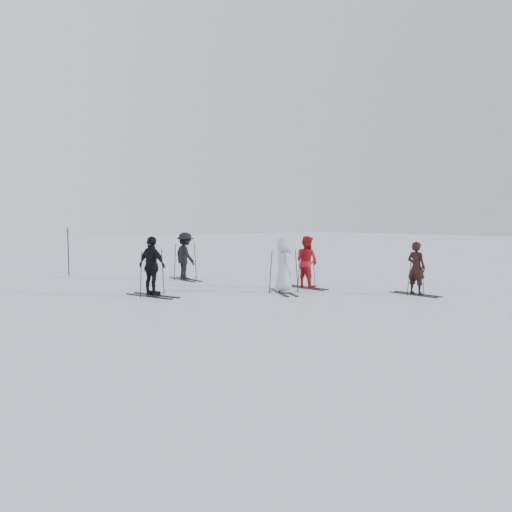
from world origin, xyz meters
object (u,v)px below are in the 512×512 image
at_px(skier_uphill_left, 152,267).
at_px(skier_grey, 284,266).
at_px(skier_uphill_far, 185,257).
at_px(skier_near_dark, 416,269).
at_px(skier_red, 307,263).
at_px(piste_marker, 68,252).

bearing_deg(skier_uphill_left, skier_grey, -134.89).
bearing_deg(skier_uphill_far, skier_near_dark, -153.92).
relative_size(skier_near_dark, skier_red, 0.93).
height_order(skier_grey, skier_uphill_left, skier_uphill_left).
xyz_separation_m(skier_near_dark, skier_grey, (-2.79, 2.56, 0.05)).
bearing_deg(skier_near_dark, skier_red, 23.67).
bearing_deg(skier_grey, skier_near_dark, -108.88).
height_order(skier_near_dark, skier_grey, skier_grey).
bearing_deg(skier_uphill_left, piste_marker, -16.17).
bearing_deg(skier_uphill_left, skier_red, -124.01).
height_order(skier_red, skier_uphill_far, skier_uphill_far).
height_order(skier_red, skier_grey, skier_red).
distance_m(skier_near_dark, skier_red, 3.32).
xyz_separation_m(skier_grey, piste_marker, (-3.63, 8.73, 0.12)).
xyz_separation_m(skier_uphill_left, piste_marker, (-0.25, 7.03, 0.09)).
height_order(skier_red, skier_uphill_left, skier_uphill_left).
distance_m(skier_grey, skier_uphill_left, 3.78).
xyz_separation_m(skier_uphill_far, piste_marker, (-2.92, 4.07, 0.08)).
relative_size(skier_red, skier_grey, 1.01).
relative_size(skier_uphill_left, skier_uphill_far, 0.99).
height_order(skier_near_dark, skier_uphill_far, skier_uphill_far).
bearing_deg(skier_uphill_far, skier_uphill_left, 138.20).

